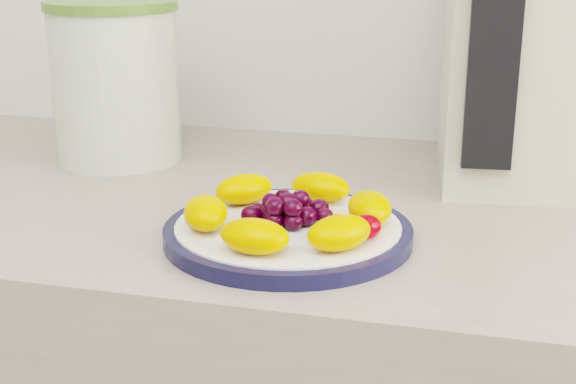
# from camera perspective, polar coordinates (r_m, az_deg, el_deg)

# --- Properties ---
(plate_rim) EXTENTS (0.24, 0.24, 0.01)m
(plate_rim) POSITION_cam_1_polar(r_m,az_deg,el_deg) (0.79, 0.00, -2.94)
(plate_rim) COLOR black
(plate_rim) RESTS_ON counter
(plate_face) EXTENTS (0.22, 0.22, 0.02)m
(plate_face) POSITION_cam_1_polar(r_m,az_deg,el_deg) (0.79, 0.00, -2.87)
(plate_face) COLOR white
(plate_face) RESTS_ON counter
(canister) EXTENTS (0.21, 0.21, 0.20)m
(canister) POSITION_cam_1_polar(r_m,az_deg,el_deg) (1.08, -12.13, 7.32)
(canister) COLOR #366011
(canister) RESTS_ON counter
(canister_lid) EXTENTS (0.22, 0.22, 0.01)m
(canister_lid) POSITION_cam_1_polar(r_m,az_deg,el_deg) (1.07, -12.50, 12.83)
(canister_lid) COLOR #4F722D
(canister_lid) RESTS_ON canister
(appliance_body) EXTENTS (0.20, 0.26, 0.31)m
(appliance_body) POSITION_cam_1_polar(r_m,az_deg,el_deg) (1.02, 16.25, 9.59)
(appliance_body) COLOR beige
(appliance_body) RESTS_ON counter
(appliance_panel) EXTENTS (0.05, 0.02, 0.23)m
(appliance_panel) POSITION_cam_1_polar(r_m,az_deg,el_deg) (0.88, 14.39, 8.91)
(appliance_panel) COLOR black
(appliance_panel) RESTS_ON appliance_body
(fruit_plate) EXTENTS (0.21, 0.21, 0.03)m
(fruit_plate) POSITION_cam_1_polar(r_m,az_deg,el_deg) (0.78, 0.26, -1.32)
(fruit_plate) COLOR #FF9000
(fruit_plate) RESTS_ON plate_face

